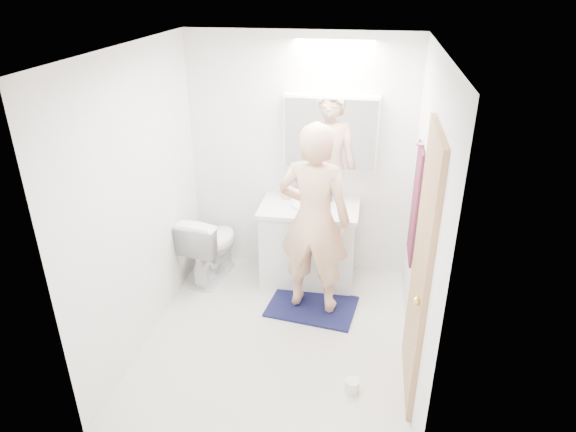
% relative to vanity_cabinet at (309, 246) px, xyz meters
% --- Properties ---
extents(floor, '(2.50, 2.50, 0.00)m').
position_rel_vanity_cabinet_xyz_m(floor, '(-0.14, -0.96, -0.39)').
color(floor, silver).
rests_on(floor, ground).
extents(ceiling, '(2.50, 2.50, 0.00)m').
position_rel_vanity_cabinet_xyz_m(ceiling, '(-0.14, -0.96, 2.01)').
color(ceiling, white).
rests_on(ceiling, floor).
extents(wall_back, '(2.50, 0.00, 2.50)m').
position_rel_vanity_cabinet_xyz_m(wall_back, '(-0.14, 0.29, 0.81)').
color(wall_back, white).
rests_on(wall_back, floor).
extents(wall_front, '(2.50, 0.00, 2.50)m').
position_rel_vanity_cabinet_xyz_m(wall_front, '(-0.14, -2.21, 0.81)').
color(wall_front, white).
rests_on(wall_front, floor).
extents(wall_left, '(0.00, 2.50, 2.50)m').
position_rel_vanity_cabinet_xyz_m(wall_left, '(-1.24, -0.96, 0.81)').
color(wall_left, white).
rests_on(wall_left, floor).
extents(wall_right, '(0.00, 2.50, 2.50)m').
position_rel_vanity_cabinet_xyz_m(wall_right, '(0.96, -0.96, 0.81)').
color(wall_right, white).
rests_on(wall_right, floor).
extents(vanity_cabinet, '(0.90, 0.55, 0.78)m').
position_rel_vanity_cabinet_xyz_m(vanity_cabinet, '(0.00, 0.00, 0.00)').
color(vanity_cabinet, silver).
rests_on(vanity_cabinet, floor).
extents(countertop, '(0.95, 0.58, 0.04)m').
position_rel_vanity_cabinet_xyz_m(countertop, '(-0.00, -0.00, 0.41)').
color(countertop, silver).
rests_on(countertop, vanity_cabinet).
extents(sink_basin, '(0.36, 0.36, 0.03)m').
position_rel_vanity_cabinet_xyz_m(sink_basin, '(-0.00, 0.03, 0.45)').
color(sink_basin, white).
rests_on(sink_basin, countertop).
extents(faucet, '(0.02, 0.02, 0.16)m').
position_rel_vanity_cabinet_xyz_m(faucet, '(-0.00, 0.22, 0.51)').
color(faucet, silver).
rests_on(faucet, countertop).
extents(medicine_cabinet, '(0.88, 0.14, 0.70)m').
position_rel_vanity_cabinet_xyz_m(medicine_cabinet, '(0.16, 0.21, 1.11)').
color(medicine_cabinet, white).
rests_on(medicine_cabinet, wall_back).
extents(mirror_panel, '(0.84, 0.01, 0.66)m').
position_rel_vanity_cabinet_xyz_m(mirror_panel, '(0.16, 0.13, 1.11)').
color(mirror_panel, silver).
rests_on(mirror_panel, medicine_cabinet).
extents(toilet, '(0.53, 0.78, 0.73)m').
position_rel_vanity_cabinet_xyz_m(toilet, '(-0.98, -0.11, -0.02)').
color(toilet, white).
rests_on(toilet, floor).
extents(bath_rug, '(0.87, 0.65, 0.02)m').
position_rel_vanity_cabinet_xyz_m(bath_rug, '(0.10, -0.49, -0.38)').
color(bath_rug, '#14163F').
rests_on(bath_rug, floor).
extents(person, '(0.69, 0.50, 1.74)m').
position_rel_vanity_cabinet_xyz_m(person, '(0.10, -0.49, 0.53)').
color(person, '#DBA883').
rests_on(person, bath_rug).
extents(door, '(0.04, 0.80, 2.00)m').
position_rel_vanity_cabinet_xyz_m(door, '(0.94, -1.31, 0.61)').
color(door, tan).
rests_on(door, wall_right).
extents(door_knob, '(0.06, 0.06, 0.06)m').
position_rel_vanity_cabinet_xyz_m(door_knob, '(0.90, -1.61, 0.56)').
color(door_knob, gold).
rests_on(door_knob, door).
extents(towel, '(0.02, 0.42, 1.00)m').
position_rel_vanity_cabinet_xyz_m(towel, '(0.94, -0.41, 0.71)').
color(towel, '#13133B').
rests_on(towel, wall_right).
extents(towel_hook, '(0.07, 0.02, 0.02)m').
position_rel_vanity_cabinet_xyz_m(towel_hook, '(0.93, -0.41, 1.23)').
color(towel_hook, silver).
rests_on(towel_hook, wall_right).
extents(soap_bottle_a, '(0.09, 0.09, 0.21)m').
position_rel_vanity_cabinet_xyz_m(soap_bottle_a, '(-0.25, 0.15, 0.53)').
color(soap_bottle_a, '#CCC284').
rests_on(soap_bottle_a, countertop).
extents(soap_bottle_b, '(0.11, 0.11, 0.17)m').
position_rel_vanity_cabinet_xyz_m(soap_bottle_b, '(-0.13, 0.18, 0.51)').
color(soap_bottle_b, '#5B81C3').
rests_on(soap_bottle_b, countertop).
extents(toothbrush_cup, '(0.10, 0.10, 0.08)m').
position_rel_vanity_cabinet_xyz_m(toothbrush_cup, '(0.17, 0.16, 0.47)').
color(toothbrush_cup, '#3D52B9').
rests_on(toothbrush_cup, countertop).
extents(toilet_paper_roll, '(0.11, 0.11, 0.10)m').
position_rel_vanity_cabinet_xyz_m(toilet_paper_roll, '(0.53, -1.49, -0.34)').
color(toilet_paper_roll, white).
rests_on(toilet_paper_roll, floor).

